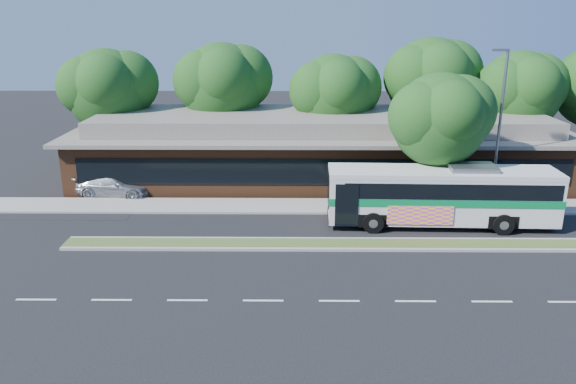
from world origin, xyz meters
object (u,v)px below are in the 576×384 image
transit_bus (442,192)px  sidewalk_tree (445,118)px  lamp_post (499,126)px  sedan (114,185)px

transit_bus → sidewalk_tree: bearing=81.2°
transit_bus → sidewalk_tree: sidewalk_tree is taller
lamp_post → transit_bus: (-3.51, -2.52, -3.04)m
lamp_post → sidewalk_tree: (-3.15, -0.58, 0.57)m
lamp_post → sidewalk_tree: size_ratio=1.15×
sedan → sidewalk_tree: (19.38, -3.05, 4.80)m
sedan → sidewalk_tree: size_ratio=0.59×
sedan → sidewalk_tree: bearing=-93.4°
transit_bus → sedan: transit_bus is taller
lamp_post → transit_bus: bearing=-144.3°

